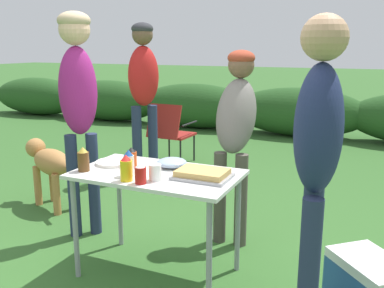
# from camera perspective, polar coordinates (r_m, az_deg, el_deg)

# --- Properties ---
(ground_plane) EXTENTS (60.00, 60.00, 0.00)m
(ground_plane) POSITION_cam_1_polar(r_m,az_deg,el_deg) (3.17, -4.46, -16.72)
(ground_plane) COLOR #336028
(shrub_hedge) EXTENTS (14.40, 0.90, 0.86)m
(shrub_hedge) POSITION_cam_1_polar(r_m,az_deg,el_deg) (7.81, 14.01, 4.17)
(shrub_hedge) COLOR #234C1E
(shrub_hedge) RESTS_ON ground
(folding_table) EXTENTS (1.10, 0.64, 0.74)m
(folding_table) POSITION_cam_1_polar(r_m,az_deg,el_deg) (2.90, -4.69, -5.26)
(folding_table) COLOR silver
(folding_table) RESTS_ON ground
(food_tray) EXTENTS (0.36, 0.26, 0.06)m
(food_tray) POSITION_cam_1_polar(r_m,az_deg,el_deg) (2.74, 1.41, -4.05)
(food_tray) COLOR #9E9EA3
(food_tray) RESTS_ON folding_table
(plate_stack) EXTENTS (0.25, 0.25, 0.02)m
(plate_stack) POSITION_cam_1_polar(r_m,az_deg,el_deg) (3.12, -10.45, -2.44)
(plate_stack) COLOR white
(plate_stack) RESTS_ON folding_table
(mixing_bowl) EXTENTS (0.21, 0.21, 0.06)m
(mixing_bowl) POSITION_cam_1_polar(r_m,az_deg,el_deg) (2.99, -2.71, -2.49)
(mixing_bowl) COLOR #99B2CC
(mixing_bowl) RESTS_ON folding_table
(paper_cup_stack) EXTENTS (0.08, 0.08, 0.11)m
(paper_cup_stack) POSITION_cam_1_polar(r_m,az_deg,el_deg) (2.70, -4.94, -3.80)
(paper_cup_stack) COLOR white
(paper_cup_stack) RESTS_ON folding_table
(ketchup_bottle) EXTENTS (0.07, 0.07, 0.13)m
(ketchup_bottle) POSITION_cam_1_polar(r_m,az_deg,el_deg) (2.65, -6.89, -3.93)
(ketchup_bottle) COLOR red
(ketchup_bottle) RESTS_ON folding_table
(mayo_bottle) EXTENTS (0.07, 0.07, 0.18)m
(mayo_bottle) POSITION_cam_1_polar(r_m,az_deg,el_deg) (2.80, -8.45, -2.59)
(mayo_bottle) COLOR silver
(mayo_bottle) RESTS_ON folding_table
(beer_bottle) EXTENTS (0.08, 0.08, 0.17)m
(beer_bottle) POSITION_cam_1_polar(r_m,az_deg,el_deg) (2.98, -14.29, -2.03)
(beer_bottle) COLOR brown
(beer_bottle) RESTS_ON folding_table
(mustard_bottle) EXTENTS (0.08, 0.08, 0.17)m
(mustard_bottle) POSITION_cam_1_polar(r_m,az_deg,el_deg) (2.71, -8.77, -3.23)
(mustard_bottle) COLOR yellow
(mustard_bottle) RESTS_ON folding_table
(hot_sauce_bottle) EXTENTS (0.07, 0.07, 0.15)m
(hot_sauce_bottle) POSITION_cam_1_polar(r_m,az_deg,el_deg) (3.00, -8.06, -1.85)
(hot_sauce_bottle) COLOR #CC4214
(hot_sauce_bottle) RESTS_ON folding_table
(standing_person_in_olive_jacket) EXTENTS (0.34, 0.45, 1.54)m
(standing_person_in_olive_jacket) POSITION_cam_1_polar(r_m,az_deg,el_deg) (3.40, 5.87, 2.89)
(standing_person_in_olive_jacket) COLOR #4C473D
(standing_person_in_olive_jacket) RESTS_ON ground
(standing_person_with_beanie) EXTENTS (0.37, 0.36, 1.83)m
(standing_person_with_beanie) POSITION_cam_1_polar(r_m,az_deg,el_deg) (3.53, -14.94, 6.63)
(standing_person_with_beanie) COLOR #232D4C
(standing_person_with_beanie) RESTS_ON ground
(standing_person_in_navy_coat) EXTENTS (0.44, 0.45, 1.83)m
(standing_person_in_navy_coat) POSITION_cam_1_polar(r_m,az_deg,el_deg) (5.12, -6.47, 8.26)
(standing_person_in_navy_coat) COLOR #232D4C
(standing_person_in_navy_coat) RESTS_ON ground
(standing_person_in_gray_fleece) EXTENTS (0.29, 0.37, 1.72)m
(standing_person_in_gray_fleece) POSITION_cam_1_polar(r_m,az_deg,el_deg) (2.26, 16.33, -0.76)
(standing_person_in_gray_fleece) COLOR #232D4C
(standing_person_in_gray_fleece) RESTS_ON ground
(dog) EXTENTS (0.88, 0.44, 0.65)m
(dog) POSITION_cam_1_polar(r_m,az_deg,el_deg) (4.43, -18.41, -2.48)
(dog) COLOR #B27A42
(dog) RESTS_ON ground
(camp_chair_green_behind_table) EXTENTS (0.50, 0.61, 0.83)m
(camp_chair_green_behind_table) POSITION_cam_1_polar(r_m,az_deg,el_deg) (5.72, -2.90, 1.84)
(camp_chair_green_behind_table) COLOR maroon
(camp_chair_green_behind_table) RESTS_ON ground
(cooler_box) EXTENTS (0.56, 0.57, 0.34)m
(cooler_box) POSITION_cam_1_polar(r_m,az_deg,el_deg) (2.89, 22.62, -17.09)
(cooler_box) COLOR #234C93
(cooler_box) RESTS_ON ground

